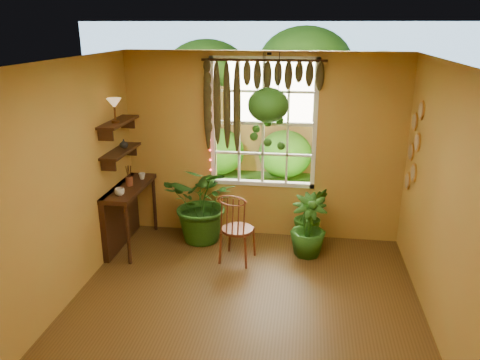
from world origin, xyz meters
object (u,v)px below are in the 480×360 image
object	(u,v)px
counter_ledge	(123,209)
windsor_chair	(237,238)
potted_plant_mid	(311,216)
potted_plant_left	(204,203)
hanging_basket	(268,110)

from	to	relation	value
counter_ledge	windsor_chair	bearing A→B (deg)	-8.94
counter_ledge	windsor_chair	world-z (taller)	windsor_chair
windsor_chair	counter_ledge	bearing A→B (deg)	-177.67
windsor_chair	potted_plant_mid	size ratio (longest dim) A/B	1.31
potted_plant_left	hanging_basket	size ratio (longest dim) A/B	0.92
windsor_chair	hanging_basket	xyz separation A→B (m)	(0.34, 0.62, 1.62)
counter_ledge	hanging_basket	distance (m)	2.47
potted_plant_mid	hanging_basket	distance (m)	1.64
counter_ledge	windsor_chair	size ratio (longest dim) A/B	1.05
potted_plant_mid	hanging_basket	size ratio (longest dim) A/B	0.67
potted_plant_left	windsor_chair	bearing A→B (deg)	-45.00
hanging_basket	counter_ledge	bearing A→B (deg)	-169.83
counter_ledge	potted_plant_mid	world-z (taller)	counter_ledge
counter_ledge	potted_plant_mid	xyz separation A→B (m)	(2.64, 0.41, -0.12)
windsor_chair	potted_plant_mid	xyz separation A→B (m)	(0.97, 0.67, 0.10)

